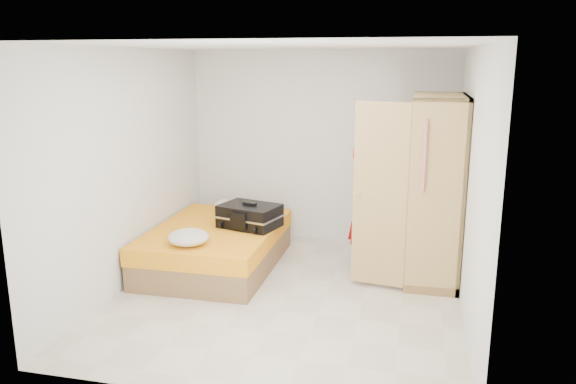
% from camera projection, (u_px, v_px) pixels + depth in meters
% --- Properties ---
extents(room, '(4.00, 4.02, 2.60)m').
position_uv_depth(room, '(289.00, 176.00, 5.77)').
color(room, beige).
rests_on(room, ground).
extents(bed, '(1.42, 2.02, 0.50)m').
position_uv_depth(bed, '(216.00, 247.00, 6.84)').
color(bed, brown).
rests_on(bed, ground).
extents(wardrobe, '(1.17, 1.20, 2.10)m').
position_uv_depth(wardrobe, '(431.00, 193.00, 6.34)').
color(wardrobe, tan).
rests_on(wardrobe, ground).
extents(person, '(0.52, 0.65, 1.55)m').
position_uv_depth(person, '(366.00, 211.00, 6.45)').
color(person, red).
rests_on(person, ground).
extents(suitcase, '(0.81, 0.67, 0.30)m').
position_uv_depth(suitcase, '(250.00, 216.00, 6.77)').
color(suitcase, black).
rests_on(suitcase, bed).
extents(round_cushion, '(0.45, 0.45, 0.17)m').
position_uv_depth(round_cushion, '(189.00, 237.00, 6.11)').
color(round_cushion, white).
rests_on(round_cushion, bed).
extents(pillow, '(0.54, 0.31, 0.10)m').
position_uv_depth(pillow, '(236.00, 206.00, 7.58)').
color(pillow, white).
rests_on(pillow, bed).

